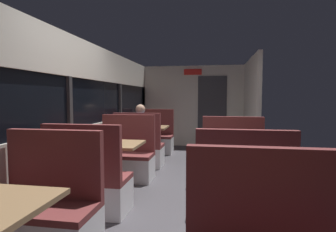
{
  "coord_description": "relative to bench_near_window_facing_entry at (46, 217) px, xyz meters",
  "views": [
    {
      "loc": [
        0.59,
        -3.53,
        1.41
      ],
      "look_at": [
        -0.53,
        3.09,
        0.94
      ],
      "focal_mm": 28.75,
      "sensor_mm": 36.0,
      "label": 1
    }
  ],
  "objects": [
    {
      "name": "bench_near_window_facing_entry",
      "position": [
        0.0,
        0.0,
        0.0
      ],
      "size": [
        0.95,
        0.5,
        1.1
      ],
      "color": "silver",
      "rests_on": "ground_plane"
    },
    {
      "name": "bench_rear_aisle_facing_entry",
      "position": [
        1.79,
        2.05,
        0.0
      ],
      "size": [
        0.95,
        0.5,
        1.1
      ],
      "color": "silver",
      "rests_on": "ground_plane"
    },
    {
      "name": "bench_far_window_facing_entry",
      "position": [
        0.0,
        4.5,
        0.0
      ],
      "size": [
        0.95,
        0.5,
        1.1
      ],
      "color": "silver",
      "rests_on": "ground_plane"
    },
    {
      "name": "carriage_end_bulkhead",
      "position": [
        0.95,
        5.59,
        0.81
      ],
      "size": [
        2.9,
        0.11,
        2.3
      ],
      "color": "beige",
      "rests_on": "ground_plane"
    },
    {
      "name": "dining_table_rear_aisle",
      "position": [
        1.79,
        1.35,
        0.31
      ],
      "size": [
        0.9,
        0.7,
        0.74
      ],
      "color": "#9E9EA3",
      "rests_on": "ground_plane"
    },
    {
      "name": "carriage_aisle_panel_right",
      "position": [
        2.34,
        4.39,
        0.82
      ],
      "size": [
        0.08,
        2.4,
        2.3
      ],
      "primitive_type": "cube",
      "color": "beige",
      "rests_on": "ground_plane"
    },
    {
      "name": "bench_rear_aisle_facing_end",
      "position": [
        1.79,
        0.65,
        0.0
      ],
      "size": [
        0.95,
        0.5,
        1.1
      ],
      "color": "silver",
      "rests_on": "ground_plane"
    },
    {
      "name": "dining_table_mid_window",
      "position": [
        0.0,
        1.55,
        0.31
      ],
      "size": [
        0.9,
        0.7,
        0.74
      ],
      "color": "#9E9EA3",
      "rests_on": "ground_plane"
    },
    {
      "name": "bench_mid_window_facing_entry",
      "position": [
        0.0,
        2.25,
        0.0
      ],
      "size": [
        0.95,
        0.5,
        1.1
      ],
      "color": "silver",
      "rests_on": "ground_plane"
    },
    {
      "name": "ground_plane",
      "position": [
        0.89,
        1.39,
        -0.34
      ],
      "size": [
        3.3,
        9.2,
        0.02
      ],
      "primitive_type": "cube",
      "color": "#423F44"
    },
    {
      "name": "bench_mid_window_facing_end",
      "position": [
        0.0,
        0.85,
        0.0
      ],
      "size": [
        0.95,
        0.5,
        1.1
      ],
      "color": "silver",
      "rests_on": "ground_plane"
    },
    {
      "name": "bench_far_window_facing_end",
      "position": [
        0.0,
        3.1,
        0.0
      ],
      "size": [
        0.95,
        0.5,
        1.1
      ],
      "color": "silver",
      "rests_on": "ground_plane"
    },
    {
      "name": "dining_table_far_window",
      "position": [
        0.0,
        3.8,
        0.31
      ],
      "size": [
        0.9,
        0.7,
        0.74
      ],
      "color": "#9E9EA3",
      "rests_on": "ground_plane"
    },
    {
      "name": "seated_passenger",
      "position": [
        0.0,
        3.17,
        0.21
      ],
      "size": [
        0.47,
        0.55,
        1.26
      ],
      "color": "#26262D",
      "rests_on": "ground_plane"
    },
    {
      "name": "carriage_window_panel_left",
      "position": [
        -0.56,
        1.39,
        0.78
      ],
      "size": [
        0.09,
        8.48,
        2.3
      ],
      "color": "beige",
      "rests_on": "ground_plane"
    }
  ]
}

